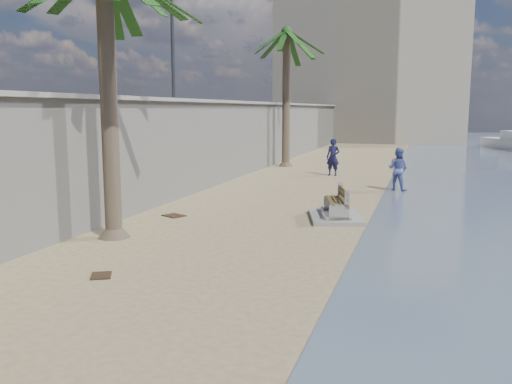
# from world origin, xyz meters

# --- Properties ---
(ground_plane) EXTENTS (140.00, 140.00, 0.00)m
(ground_plane) POSITION_xyz_m (0.00, 0.00, 0.00)
(ground_plane) COLOR #9C865F
(seawall) EXTENTS (0.45, 70.00, 3.50)m
(seawall) POSITION_xyz_m (-5.20, 20.00, 1.75)
(seawall) COLOR gray
(seawall) RESTS_ON ground_plane
(wall_cap) EXTENTS (0.80, 70.00, 0.12)m
(wall_cap) POSITION_xyz_m (-5.20, 20.00, 3.55)
(wall_cap) COLOR gray
(wall_cap) RESTS_ON seawall
(end_building) EXTENTS (18.00, 12.00, 14.00)m
(end_building) POSITION_xyz_m (-2.00, 52.00, 7.00)
(end_building) COLOR #B7AA93
(end_building) RESTS_ON ground_plane
(bench_far) EXTENTS (1.99, 2.47, 0.90)m
(bench_far) POSITION_xyz_m (1.00, 10.15, 0.39)
(bench_far) COLOR gray
(bench_far) RESTS_ON ground_plane
(palm_back) EXTENTS (5.00, 5.00, 8.34)m
(palm_back) POSITION_xyz_m (-4.10, 24.21, 7.32)
(palm_back) COLOR brown
(palm_back) RESTS_ON ground_plane
(streetlight) EXTENTS (0.28, 0.28, 5.12)m
(streetlight) POSITION_xyz_m (-5.10, 12.00, 6.64)
(streetlight) COLOR #2D2D33
(streetlight) RESTS_ON wall_cap
(person_a) EXTENTS (0.83, 0.64, 2.07)m
(person_a) POSITION_xyz_m (-0.82, 20.64, 1.04)
(person_a) COLOR #141437
(person_a) RESTS_ON ground_plane
(person_b) EXTENTS (1.11, 1.00, 1.90)m
(person_b) POSITION_xyz_m (2.46, 16.55, 0.95)
(person_b) COLOR #5160A8
(person_b) RESTS_ON ground_plane
(debris_c) EXTENTS (0.78, 0.73, 0.03)m
(debris_c) POSITION_xyz_m (-3.77, 9.09, 0.01)
(debris_c) COLOR #382616
(debris_c) RESTS_ON ground_plane
(debris_d) EXTENTS (0.56, 0.60, 0.03)m
(debris_d) POSITION_xyz_m (-2.48, 3.20, 0.01)
(debris_d) COLOR #382616
(debris_d) RESTS_ON ground_plane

